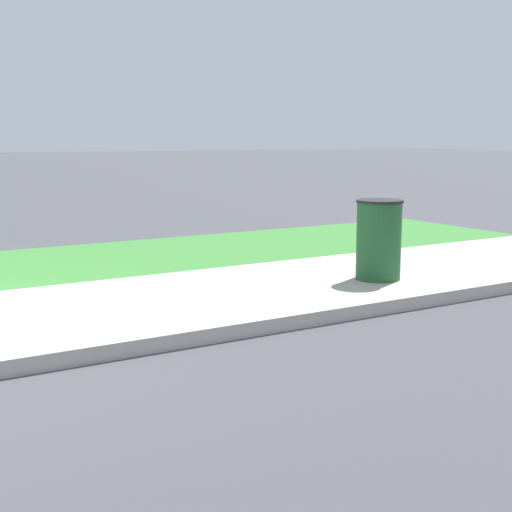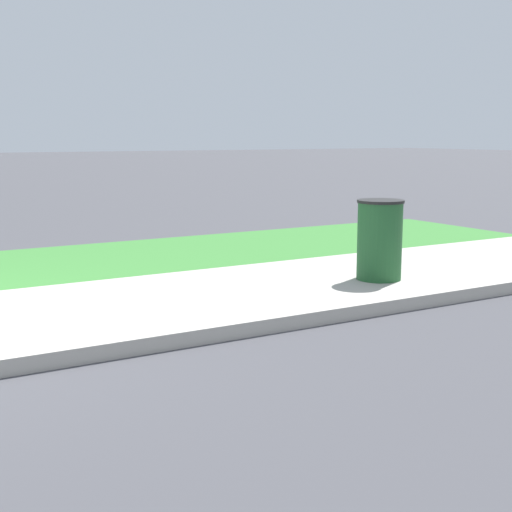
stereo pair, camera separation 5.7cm
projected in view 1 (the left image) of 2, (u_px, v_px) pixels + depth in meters
The scene contains 1 object.
trash_bin at pixel (379, 240), 7.49m from camera, with size 0.49×0.49×0.85m.
Camera 1 is at (-0.04, -5.89, 1.52)m, focal length 50.00 mm.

